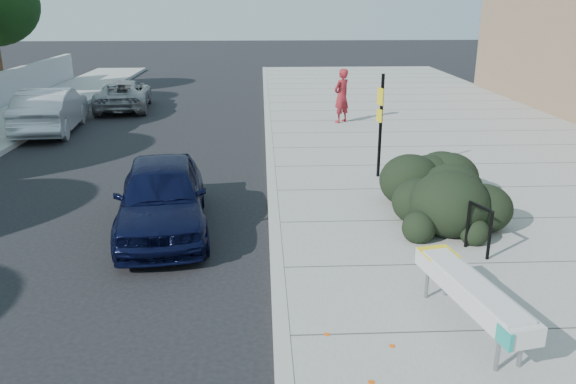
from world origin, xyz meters
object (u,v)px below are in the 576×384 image
Objects in this scene: sedan_navy at (162,196)px; pedestrian at (342,96)px; bench at (471,291)px; suv_silver at (124,95)px; bike_rack at (479,225)px; sign_post at (380,119)px; wagon_silver at (51,110)px.

pedestrian is (4.85, 9.60, 0.40)m from sedan_navy.
bench is 1.26× the size of pedestrian.
bench is at bearing 109.13° from suv_silver.
bike_rack is at bearing 52.61° from pedestrian.
sign_post is (-0.83, 4.58, 0.92)m from bike_rack.
sedan_navy is at bearing -163.22° from sign_post.
sedan_navy is (-4.69, 4.03, 0.00)m from bench.
suv_silver is at bearing 101.59° from bike_rack.
sign_post reaches higher than suv_silver.
sedan_navy is 2.19× the size of pedestrian.
pedestrian is at bearing 55.59° from sedan_navy.
wagon_silver is at bearing 114.87° from bike_rack.
wagon_silver is 1.05× the size of suv_silver.
suv_silver is (-8.66, 10.54, -0.98)m from sign_post.
sign_post reaches higher than bench.
bike_rack is (0.99, 2.35, -0.03)m from bench.
bike_rack is 11.32m from pedestrian.
bench is at bearing 121.15° from wagon_silver.
bike_rack is 0.21× the size of sedan_navy.
suv_silver is (-9.49, 15.12, -0.06)m from bike_rack.
wagon_silver is 4.54m from suv_silver.
pedestrian reaches higher than bike_rack.
wagon_silver is (-10.16, 6.26, -0.83)m from sign_post.
bench is 19.43m from suv_silver.
sign_post is at bearing 122.62° from suv_silver.
wagon_silver reaches higher than bike_rack.
wagon_silver is at bearing 112.48° from sedan_navy.
pedestrian reaches higher than wagon_silver.
sedan_navy is at bearing 21.59° from pedestrian.
bench is 2.75× the size of bike_rack.
pedestrian is (-0.83, 11.28, 0.43)m from bike_rack.
pedestrian is at bearing 149.29° from suv_silver.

